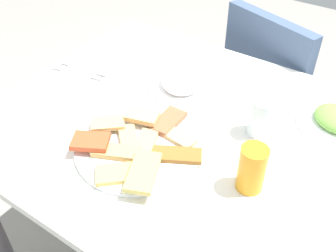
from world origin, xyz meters
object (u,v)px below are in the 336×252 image
at_px(soda_can, 252,169).
at_px(paper_napkin, 80,72).
at_px(dining_chair, 274,96).
at_px(salad_plate_greens, 181,82).
at_px(pide_platter, 138,146).
at_px(spoon, 84,68).
at_px(dining_table, 185,146).
at_px(drinking_glass, 261,117).
at_px(fork, 77,73).

height_order(soda_can, paper_napkin, soda_can).
bearing_deg(paper_napkin, dining_chair, 51.70).
distance_m(salad_plate_greens, paper_napkin, 0.36).
bearing_deg(salad_plate_greens, soda_can, -35.64).
relative_size(pide_platter, soda_can, 2.91).
bearing_deg(spoon, paper_napkin, -97.10).
distance_m(dining_table, soda_can, 0.31).
xyz_separation_m(dining_table, spoon, (-0.46, 0.06, 0.09)).
relative_size(dining_chair, drinking_glass, 8.07).
height_order(fork, spoon, same).
xyz_separation_m(fork, spoon, (0.00, 0.04, 0.00)).
height_order(salad_plate_greens, spoon, salad_plate_greens).
xyz_separation_m(soda_can, spoon, (-0.71, 0.17, -0.06)).
xyz_separation_m(soda_can, paper_napkin, (-0.71, 0.15, -0.06)).
relative_size(pide_platter, drinking_glass, 3.23).
distance_m(dining_chair, spoon, 0.84).
bearing_deg(spoon, soda_can, -20.48).
height_order(pide_platter, salad_plate_greens, salad_plate_greens).
relative_size(dining_table, paper_napkin, 9.67).
bearing_deg(dining_chair, soda_can, -75.09).
relative_size(dining_table, spoon, 5.83).
relative_size(dining_table, fork, 5.85).
distance_m(dining_chair, paper_napkin, 0.85).
bearing_deg(dining_table, pide_platter, -107.58).
bearing_deg(paper_napkin, pide_platter, -25.88).
bearing_deg(fork, drinking_glass, -5.79).
distance_m(pide_platter, paper_napkin, 0.45).
bearing_deg(salad_plate_greens, fork, -159.10).
bearing_deg(paper_napkin, dining_table, -4.75).
bearing_deg(spoon, dining_table, -14.09).
bearing_deg(dining_table, spoon, 173.01).
distance_m(dining_table, drinking_glass, 0.24).
height_order(dining_table, drinking_glass, drinking_glass).
relative_size(dining_chair, fork, 4.52).
xyz_separation_m(dining_chair, pide_platter, (-0.09, -0.83, 0.29)).
bearing_deg(salad_plate_greens, dining_table, -52.37).
height_order(soda_can, drinking_glass, soda_can).
bearing_deg(spoon, drinking_glass, -4.35).
bearing_deg(dining_table, dining_chair, 86.41).
distance_m(dining_chair, salad_plate_greens, 0.62).
bearing_deg(dining_table, paper_napkin, 175.25).
height_order(salad_plate_greens, soda_can, soda_can).
height_order(dining_chair, salad_plate_greens, dining_chair).
xyz_separation_m(pide_platter, fork, (-0.41, 0.18, -0.01)).
bearing_deg(pide_platter, dining_chair, 83.63).
xyz_separation_m(dining_table, paper_napkin, (-0.46, 0.04, 0.08)).
distance_m(drinking_glass, paper_napkin, 0.64).
bearing_deg(pide_platter, spoon, 152.10).
xyz_separation_m(pide_platter, paper_napkin, (-0.41, 0.20, -0.01)).
height_order(dining_table, fork, fork).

